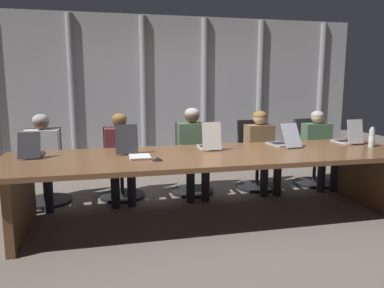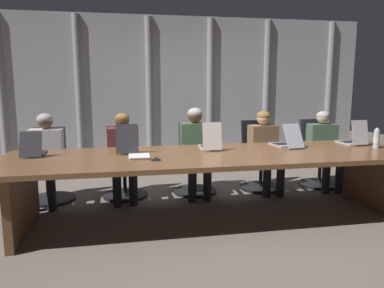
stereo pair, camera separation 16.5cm
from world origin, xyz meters
The scene contains 21 objects.
ground_plane centered at (0.00, 0.00, 0.00)m, with size 13.39×13.39×0.00m, color #6B6056.
conference_table centered at (0.00, 0.00, 0.62)m, with size 4.53×1.28×0.75m.
curtain_backdrop centered at (0.00, 2.54, 1.32)m, with size 6.70×0.17×2.64m.
laptop_left_end centered at (-1.94, 0.30, 0.81)m, with size 0.24×0.43×0.27m.
laptop_left_mid centered at (-0.94, 0.31, 0.82)m, with size 0.24×0.45×0.33m.
laptop_center centered at (0.03, 0.30, 0.82)m, with size 0.25×0.43×0.33m.
laptop_right_mid centered at (0.99, 0.30, 0.81)m, with size 0.27×0.51×0.29m.
laptop_right_end centered at (1.90, 0.29, 0.82)m, with size 0.23×0.39×0.32m.
office_chair_left_end centered at (-1.93, 1.10, 0.36)m, with size 0.60×0.61×0.95m.
office_chair_left_mid centered at (-0.97, 1.10, 0.35)m, with size 0.60×0.60×0.94m.
office_chair_center centered at (0.01, 1.10, 0.36)m, with size 0.60×0.60×0.97m.
office_chair_right_mid centered at (0.97, 1.10, 0.37)m, with size 0.60×0.60×0.99m.
office_chair_right_end centered at (1.90, 1.10, 0.37)m, with size 0.60×0.61×0.99m.
person_left_end centered at (-1.95, 0.94, 0.66)m, with size 0.42×0.55×1.15m.
person_left_mid centered at (-0.98, 0.94, 0.65)m, with size 0.41×0.55×1.14m.
person_center centered at (-0.01, 0.95, 0.69)m, with size 0.41×0.55×1.20m.
person_right_mid centered at (0.99, 0.94, 0.65)m, with size 0.42×0.56×1.14m.
person_right_end centered at (1.90, 0.94, 0.64)m, with size 0.43×0.56×1.12m.
water_bottle_primary centered at (2.01, -0.01, 0.86)m, with size 0.07×0.07×0.24m.
conference_mic_left_side centered at (-0.66, -0.22, 0.77)m, with size 0.11×0.11×0.04m, color black.
spiral_notepad centered at (-0.82, -0.03, 0.76)m, with size 0.23×0.31×0.03m.
Camera 2 is at (-1.01, -3.91, 1.53)m, focal length 34.71 mm.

